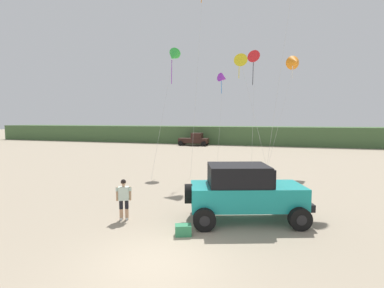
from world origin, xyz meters
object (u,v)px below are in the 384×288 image
Objects in this scene: cooler_box at (183,230)px; kite_purple_stunt at (241,63)px; distant_pickup at (194,140)px; jeep at (245,191)px; person_watching at (124,197)px; kite_yellow_diamond at (255,58)px; kite_white_parafoil at (295,62)px; kite_blue_swept at (173,56)px; kite_black_sled at (223,78)px.

kite_purple_stunt reaches higher than cooler_box.
distant_pickup is (-9.13, 33.30, 0.75)m from cooler_box.
jeep is 4.86m from person_watching.
jeep is 0.49× the size of kite_yellow_diamond.
person_watching is at bearing -117.18° from kite_white_parafoil.
kite_blue_swept reaches higher than cooler_box.
cooler_box is 0.07× the size of kite_black_sled.
person_watching is at bearing -93.01° from kite_black_sled.
jeep is 1.08× the size of distant_pickup.
kite_purple_stunt is (-0.63, -5.15, -1.33)m from kite_yellow_diamond.
kite_white_parafoil is 1.04× the size of kite_purple_stunt.
kite_black_sled is at bearing 103.46° from jeep.
jeep is 3.00× the size of person_watching.
cooler_box is 0.05× the size of kite_yellow_diamond.
kite_yellow_diamond is at bearing -57.18° from distant_pickup.
kite_yellow_diamond reaches higher than distant_pickup.
kite_yellow_diamond is (3.88, 16.63, 8.66)m from person_watching.
kite_black_sled is 3.41m from kite_yellow_diamond.
jeep is at bearing -101.03° from kite_white_parafoil.
kite_yellow_diamond is at bearing 42.09° from kite_blue_swept.
cooler_box is at bearing -74.66° from distant_pickup.
kite_yellow_diamond is at bearing 92.95° from jeep.
jeep is 33.11m from distant_pickup.
distant_pickup reaches higher than cooler_box.
cooler_box is 19.58m from kite_black_sled.
kite_blue_swept is 1.11× the size of kite_purple_stunt.
kite_yellow_diamond is (5.90, 5.33, 0.57)m from kite_blue_swept.
kite_purple_stunt is (5.27, 0.18, -0.76)m from kite_blue_swept.
cooler_box is at bearing -15.63° from person_watching.
kite_purple_stunt is (9.62, -21.04, 7.33)m from distant_pickup.
jeep is 14.35m from kite_blue_swept.
kite_white_parafoil is 4.39m from kite_yellow_diamond.
person_watching is 17.33m from kite_white_parafoil.
kite_black_sled is at bearing 75.01° from cooler_box.
kite_blue_swept reaches higher than jeep.
kite_white_parafoil is at bearing -40.53° from kite_yellow_diamond.
kite_blue_swept reaches higher than person_watching.
distant_pickup is at bearing 125.86° from kite_white_parafoil.
cooler_box is at bearing -84.01° from kite_black_sled.
kite_purple_stunt reaches higher than kite_black_sled.
kite_white_parafoil is 0.89× the size of kite_yellow_diamond.
cooler_box is 15.71m from kite_blue_swept.
cooler_box is 0.06× the size of kite_purple_stunt.
kite_blue_swept is at bearing 100.11° from person_watching.
distant_pickup is 24.23m from kite_white_parafoil.
person_watching is 0.19× the size of kite_purple_stunt.
cooler_box is at bearing -68.38° from kite_blue_swept.
jeep is at bearing -56.21° from kite_blue_swept.
cooler_box is at bearing -106.54° from kite_white_parafoil.
kite_black_sled is (0.90, 17.08, 7.06)m from person_watching.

